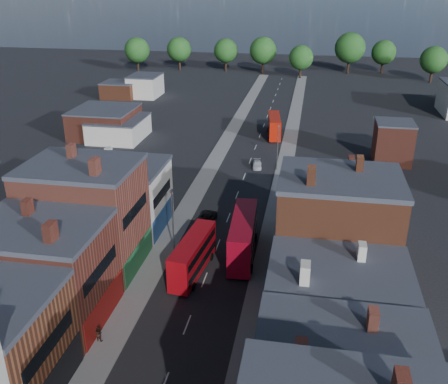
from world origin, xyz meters
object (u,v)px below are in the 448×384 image
at_px(car_3, 257,165).
at_px(ped_1, 98,334).
at_px(bus_0, 193,255).
at_px(ped_3, 261,352).
at_px(car_2, 206,218).
at_px(bus_2, 274,126).
at_px(bus_1, 243,236).

relative_size(car_3, ped_1, 2.44).
height_order(bus_0, car_3, bus_0).
bearing_deg(ped_3, car_2, 25.10).
distance_m(bus_0, car_3, 35.66).
bearing_deg(ped_1, bus_0, -108.19).
distance_m(bus_2, car_2, 42.31).
bearing_deg(car_3, ped_1, -107.60).
bearing_deg(bus_1, ped_3, -80.05).
relative_size(bus_2, ped_1, 6.67).
relative_size(bus_1, ped_1, 7.56).
relative_size(bus_1, car_2, 2.65).
distance_m(bus_2, ped_3, 67.88).
bearing_deg(car_2, car_3, 84.98).
distance_m(car_2, ped_3, 27.86).
height_order(bus_0, bus_1, bus_1).
height_order(bus_0, ped_3, bus_0).
height_order(bus_0, bus_2, bus_2).
xyz_separation_m(bus_0, ped_1, (-5.97, -13.03, -1.47)).
bearing_deg(ped_1, car_2, -94.05).
bearing_deg(ped_1, ped_3, -173.60).
bearing_deg(bus_2, car_3, -101.18).
xyz_separation_m(ped_1, ped_3, (15.24, -0.00, 0.18)).
xyz_separation_m(bus_2, car_2, (-5.75, -41.89, -1.76)).
relative_size(bus_2, ped_3, 5.41).
xyz_separation_m(bus_2, ped_1, (-10.51, -67.70, -1.48)).
xyz_separation_m(bus_0, car_3, (3.21, 35.47, -1.82)).
height_order(car_2, car_3, car_2).
relative_size(ped_1, ped_3, 0.81).
bearing_deg(car_2, bus_0, -78.63).
distance_m(bus_1, car_3, 30.72).
bearing_deg(car_3, bus_0, -102.06).
height_order(bus_2, ped_3, bus_2).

